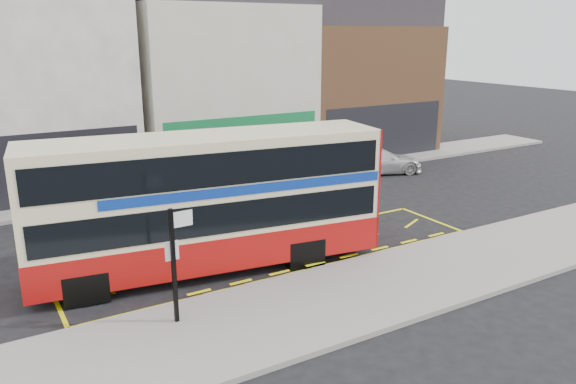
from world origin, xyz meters
TOP-DOWN VIEW (x-y plane):
  - ground at (0.00, 0.00)m, footprint 120.00×120.00m
  - pavement at (0.00, -2.30)m, footprint 40.00×4.00m
  - kerb at (0.00, -0.38)m, footprint 40.00×0.15m
  - far_pavement at (0.00, 11.00)m, footprint 50.00×3.00m
  - road_markings at (0.00, 1.60)m, footprint 14.00×3.40m
  - terrace_left at (-5.50, 14.99)m, footprint 8.00×8.01m
  - terrace_green_shop at (3.50, 14.99)m, footprint 9.00×8.01m
  - terrace_right at (12.50, 14.99)m, footprint 9.00×8.01m
  - double_decker_bus at (-2.39, 1.56)m, footprint 10.86×3.86m
  - bus_stop_post at (-4.53, -1.34)m, footprint 0.74×0.13m
  - car_grey at (-2.98, 8.64)m, footprint 3.87×1.91m
  - car_white at (10.13, 8.67)m, footprint 5.00×3.29m
  - street_tree_right at (9.10, 12.27)m, footprint 2.37×2.37m

SIDE VIEW (x-z plane):
  - ground at x=0.00m, z-range 0.00..0.00m
  - road_markings at x=0.00m, z-range 0.00..0.01m
  - pavement at x=0.00m, z-range 0.00..0.15m
  - kerb at x=0.00m, z-range 0.00..0.15m
  - far_pavement at x=0.00m, z-range 0.00..0.15m
  - car_grey at x=-2.98m, z-range 0.00..1.22m
  - car_white at x=10.13m, z-range 0.00..1.35m
  - bus_stop_post at x=-4.53m, z-range 0.45..3.41m
  - double_decker_bus at x=-2.39m, z-range 0.11..4.35m
  - street_tree_right at x=9.10m, z-range 0.93..6.05m
  - terrace_right at x=12.50m, z-range -0.58..9.72m
  - terrace_green_shop at x=3.50m, z-range -0.58..10.72m
  - terrace_left at x=-5.50m, z-range -0.58..11.22m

